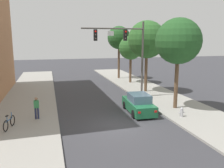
{
  "coord_description": "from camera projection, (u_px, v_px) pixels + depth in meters",
  "views": [
    {
      "loc": [
        -4.49,
        -14.89,
        5.88
      ],
      "look_at": [
        0.9,
        5.07,
        2.0
      ],
      "focal_mm": 37.67,
      "sensor_mm": 36.0,
      "label": 1
    }
  ],
  "objects": [
    {
      "name": "pedestrian_sidewalk_left_walker",
      "position": [
        37.0,
        107.0,
        17.17
      ],
      "size": [
        0.36,
        0.22,
        1.64
      ],
      "color": "#232847",
      "rests_on": "sidewalk_left"
    },
    {
      "name": "fire_hydrant",
      "position": [
        182.0,
        112.0,
        17.81
      ],
      "size": [
        0.48,
        0.24,
        0.72
      ],
      "color": "#B2B2B7",
      "rests_on": "sidewalk_right"
    },
    {
      "name": "bicycle_leaning",
      "position": [
        9.0,
        123.0,
        15.4
      ],
      "size": [
        0.51,
        1.73,
        0.98
      ],
      "color": "black",
      "rests_on": "sidewalk_left"
    },
    {
      "name": "street_tree_nearest",
      "position": [
        178.0,
        41.0,
        19.18
      ],
      "size": [
        3.78,
        3.78,
        7.54
      ],
      "color": "brown",
      "rests_on": "sidewalk_right"
    },
    {
      "name": "sidewalk_right",
      "position": [
        199.0,
        117.0,
        18.02
      ],
      "size": [
        5.0,
        60.0,
        0.15
      ],
      "primitive_type": "cube",
      "color": "#99968E",
      "rests_on": "ground"
    },
    {
      "name": "street_tree_third",
      "position": [
        131.0,
        48.0,
        31.51
      ],
      "size": [
        3.18,
        3.18,
        6.29
      ],
      "color": "brown",
      "rests_on": "sidewalk_right"
    },
    {
      "name": "street_tree_second",
      "position": [
        147.0,
        40.0,
        25.72
      ],
      "size": [
        4.13,
        4.13,
        7.85
      ],
      "color": "brown",
      "rests_on": "sidewalk_right"
    },
    {
      "name": "traffic_signal_mast",
      "position": [
        126.0,
        46.0,
        22.81
      ],
      "size": [
        6.2,
        0.38,
        7.5
      ],
      "color": "#514C47",
      "rests_on": "sidewalk_right"
    },
    {
      "name": "street_tree_farthest",
      "position": [
        119.0,
        38.0,
        34.88
      ],
      "size": [
        3.41,
        3.41,
        7.78
      ],
      "color": "brown",
      "rests_on": "sidewalk_right"
    },
    {
      "name": "sidewalk_left",
      "position": [
        19.0,
        134.0,
        14.69
      ],
      "size": [
        5.0,
        60.0,
        0.15
      ],
      "primitive_type": "cube",
      "color": "#99968E",
      "rests_on": "ground"
    },
    {
      "name": "car_lead_green",
      "position": [
        139.0,
        104.0,
        19.2
      ],
      "size": [
        2.0,
        4.32,
        1.6
      ],
      "color": "#1E663D",
      "rests_on": "ground"
    },
    {
      "name": "ground_plane",
      "position": [
        118.0,
        126.0,
        16.36
      ],
      "size": [
        120.0,
        120.0,
        0.0
      ],
      "primitive_type": "plane",
      "color": "#38383D"
    }
  ]
}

